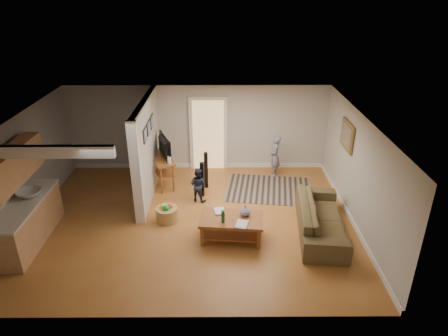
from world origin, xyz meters
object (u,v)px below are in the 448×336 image
(coffee_table, at_px, (232,222))
(tv_console, at_px, (162,160))
(speaker_right, at_px, (206,170))
(child, at_px, (274,175))
(sofa, at_px, (319,232))
(speaker_left, at_px, (202,179))
(toddler, at_px, (198,200))
(toy_basket, at_px, (167,214))

(coffee_table, bearing_deg, tv_console, 125.11)
(speaker_right, xyz_separation_m, child, (1.94, 0.70, -0.51))
(sofa, distance_m, coffee_table, 2.03)
(speaker_left, bearing_deg, toddler, -98.43)
(speaker_right, bearing_deg, toddler, -106.46)
(tv_console, xyz_separation_m, speaker_left, (1.12, -0.70, -0.25))
(tv_console, distance_m, toddler, 1.57)
(sofa, height_order, tv_console, tv_console)
(speaker_left, bearing_deg, sofa, -17.78)
(tv_console, xyz_separation_m, speaker_right, (1.20, -0.22, -0.22))
(speaker_left, bearing_deg, tv_console, 162.03)
(coffee_table, distance_m, speaker_right, 2.51)
(coffee_table, distance_m, toy_basket, 1.70)
(tv_console, height_order, toddler, tv_console)
(coffee_table, xyz_separation_m, speaker_left, (-0.73, 1.93, 0.07))
(toy_basket, height_order, toddler, toy_basket)
(speaker_left, height_order, child, speaker_left)
(coffee_table, xyz_separation_m, child, (1.29, 3.12, -0.41))
(speaker_left, distance_m, speaker_right, 0.49)
(coffee_table, distance_m, toddler, 1.93)
(coffee_table, height_order, toy_basket, coffee_table)
(child, distance_m, toddler, 2.56)
(speaker_right, distance_m, toddler, 0.91)
(toy_basket, bearing_deg, coffee_table, -25.65)
(sofa, height_order, coffee_table, coffee_table)
(sofa, relative_size, speaker_right, 2.37)
(speaker_left, height_order, toy_basket, speaker_left)
(speaker_right, distance_m, child, 2.12)
(speaker_right, bearing_deg, toy_basket, -119.52)
(sofa, bearing_deg, tv_console, 64.29)
(speaker_left, relative_size, toddler, 1.07)
(toy_basket, relative_size, toddler, 0.57)
(tv_console, xyz_separation_m, child, (3.14, 0.48, -0.73))
(coffee_table, height_order, toddler, coffee_table)
(sofa, bearing_deg, child, 19.71)
(toy_basket, bearing_deg, sofa, -7.89)
(child, bearing_deg, speaker_left, -50.44)
(sofa, xyz_separation_m, toy_basket, (-3.49, 0.48, 0.19))
(speaker_left, bearing_deg, child, 44.60)
(sofa, bearing_deg, speaker_left, 64.35)
(tv_console, bearing_deg, child, -12.89)
(coffee_table, bearing_deg, sofa, 7.09)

